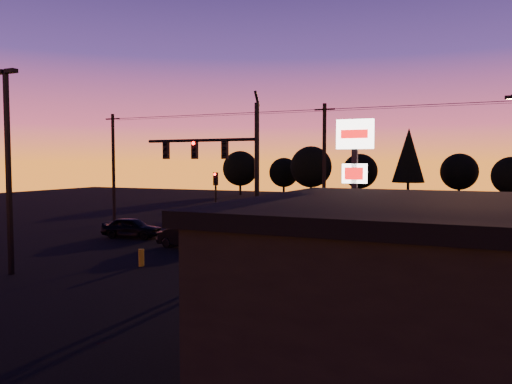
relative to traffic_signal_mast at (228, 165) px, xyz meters
The scene contains 21 objects.
ground 6.35m from the traffic_signal_mast, 88.59° to the right, with size 120.00×120.00×0.00m, color black.
lane_arrow 5.48m from the traffic_signal_mast, 75.57° to the right, with size 1.20×3.10×0.01m.
traffic_signal_mast is the anchor object (origin of this frame).
secondary_signal 9.19m from the traffic_signal_mast, 123.19° to the left, with size 0.30×0.31×4.35m.
parking_lot_light 10.19m from the traffic_signal_mast, 136.63° to the right, with size 1.25×0.30×9.14m.
pylon_sign 7.52m from the traffic_signal_mast, 19.36° to the right, with size 1.50×0.28×6.80m.
utility_pole_0 18.79m from the traffic_signal_mast, 147.82° to the left, with size 1.40×0.26×9.00m.
utility_pole_1 10.23m from the traffic_signal_mast, 78.16° to the left, with size 1.40×0.26×9.00m.
power_wires 10.85m from the traffic_signal_mast, 78.16° to the left, with size 36.00×1.22×0.07m.
bollard 6.33m from the traffic_signal_mast, 135.46° to the right, with size 0.28×0.28×0.84m, color #AC9113.
tree_0 50.96m from the traffic_signal_mast, 115.46° to the left, with size 5.36×5.36×6.74m.
tree_1 51.54m from the traffic_signal_mast, 107.98° to the left, with size 4.54×4.54×5.71m.
tree_2 45.11m from the traffic_signal_mast, 102.68° to the left, with size 5.77×5.78×7.26m.
tree_3 48.18m from the traffic_signal_mast, 94.65° to the left, with size 4.95×4.95×6.22m.
tree_4 45.12m from the traffic_signal_mast, 86.06° to the left, with size 4.18×4.18×9.50m.
tree_5 50.84m from the traffic_signal_mast, 79.69° to the left, with size 4.95×4.95×6.22m.
tree_6 46.55m from the traffic_signal_mast, 71.06° to the left, with size 4.54×4.54×5.71m.
car_left 11.10m from the traffic_signal_mast, 156.59° to the left, with size 1.62×4.02×1.37m, color black.
car_mid 6.22m from the traffic_signal_mast, 150.56° to the left, with size 1.30×3.73×1.23m, color black.
car_right 8.66m from the traffic_signal_mast, 30.84° to the left, with size 2.15×5.29×1.54m, color black.
suv_parked 12.61m from the traffic_signal_mast, 39.42° to the right, with size 2.36×5.11×1.42m, color black.
Camera 1 is at (11.71, -18.69, 5.08)m, focal length 35.00 mm.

